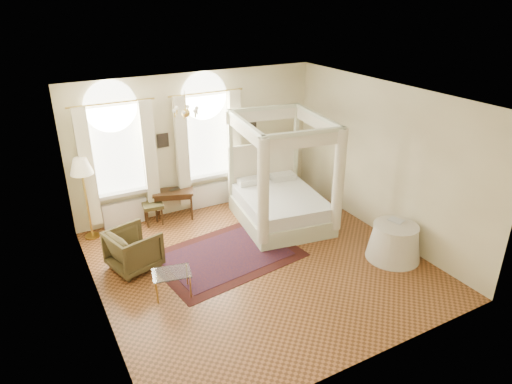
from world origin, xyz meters
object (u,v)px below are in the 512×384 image
writing_desk (173,195)px  coffee_table (172,275)px  canopy_bed (281,200)px  floor_lamp (82,170)px  armchair (134,249)px  side_table (394,242)px  stool (153,207)px  nightstand (280,184)px

writing_desk → coffee_table: (-1.03, -2.82, -0.18)m
canopy_bed → writing_desk: 2.51m
coffee_table → floor_lamp: bearing=107.2°
writing_desk → armchair: armchair is taller
canopy_bed → armchair: (-3.47, -0.25, -0.17)m
canopy_bed → coffee_table: 3.43m
side_table → stool: bearing=135.3°
stool → coffee_table: bearing=-100.4°
armchair → floor_lamp: (-0.51, 1.65, 1.16)m
writing_desk → canopy_bed: bearing=-34.0°
nightstand → side_table: size_ratio=0.50×
writing_desk → armchair: 2.17m
stool → nightstand: bearing=0.7°
stool → coffee_table: 2.83m
writing_desk → floor_lamp: size_ratio=0.56×
nightstand → coffee_table: nightstand is taller
coffee_table → floor_lamp: floor_lamp is taller
armchair → writing_desk: bearing=-55.6°
nightstand → side_table: bearing=-84.9°
floor_lamp → side_table: bearing=-36.3°
writing_desk → stool: 0.55m
nightstand → canopy_bed: bearing=-121.4°
armchair → coffee_table: size_ratio=1.18×
side_table → coffee_table: bearing=167.2°
stool → armchair: (-0.87, -1.61, -0.02)m
canopy_bed → stool: size_ratio=5.04×
writing_desk → stool: bearing=-175.2°
floor_lamp → armchair: bearing=-72.7°
writing_desk → coffee_table: 3.01m
armchair → floor_lamp: 2.08m
nightstand → armchair: armchair is taller
stool → side_table: side_table is taller
writing_desk → side_table: 5.02m
stool → coffee_table: size_ratio=0.68×
floor_lamp → side_table: 6.53m
canopy_bed → nightstand: size_ratio=4.73×
armchair → coffee_table: armchair is taller
armchair → side_table: 5.13m
canopy_bed → side_table: (1.19, -2.40, -0.21)m
stool → side_table: 5.34m
nightstand → stool: bearing=-179.3°
nightstand → stool: size_ratio=1.07×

